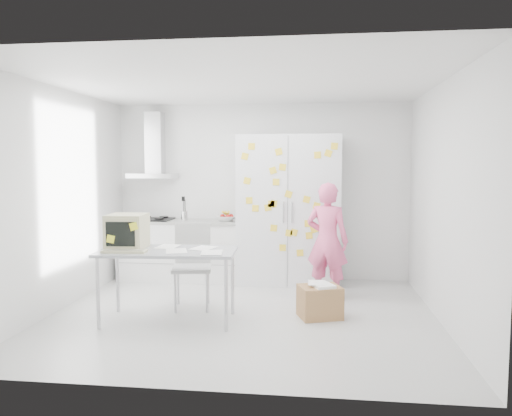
# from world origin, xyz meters

# --- Properties ---
(floor) EXTENTS (4.50, 4.00, 0.02)m
(floor) POSITION_xyz_m (0.00, 0.00, -0.01)
(floor) COLOR silver
(floor) RESTS_ON ground
(walls) EXTENTS (4.52, 4.01, 2.70)m
(walls) POSITION_xyz_m (0.00, 0.72, 1.35)
(walls) COLOR white
(walls) RESTS_ON ground
(ceiling) EXTENTS (4.50, 4.00, 0.02)m
(ceiling) POSITION_xyz_m (0.00, 0.00, 2.70)
(ceiling) COLOR white
(ceiling) RESTS_ON walls
(counter_run) EXTENTS (1.84, 0.63, 1.28)m
(counter_run) POSITION_xyz_m (-1.20, 1.70, 0.47)
(counter_run) COLOR white
(counter_run) RESTS_ON ground
(range_hood) EXTENTS (0.70, 0.48, 1.01)m
(range_hood) POSITION_xyz_m (-1.65, 1.84, 1.96)
(range_hood) COLOR silver
(range_hood) RESTS_ON walls
(tall_cabinet) EXTENTS (1.50, 0.68, 2.20)m
(tall_cabinet) POSITION_xyz_m (0.45, 1.67, 1.10)
(tall_cabinet) COLOR silver
(tall_cabinet) RESTS_ON ground
(person) EXTENTS (0.65, 0.52, 1.54)m
(person) POSITION_xyz_m (1.00, 0.86, 0.77)
(person) COLOR pink
(person) RESTS_ON ground
(desk) EXTENTS (1.56, 0.85, 1.21)m
(desk) POSITION_xyz_m (-1.11, -0.30, 0.92)
(desk) COLOR #A6A9B1
(desk) RESTS_ON ground
(chair) EXTENTS (0.55, 0.55, 1.04)m
(chair) POSITION_xyz_m (-0.67, 0.29, 0.59)
(chair) COLOR #B2B3B0
(chair) RESTS_ON ground
(cardboard_box) EXTENTS (0.56, 0.50, 0.41)m
(cardboard_box) POSITION_xyz_m (0.91, 0.02, 0.19)
(cardboard_box) COLOR #AB7B4A
(cardboard_box) RESTS_ON ground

